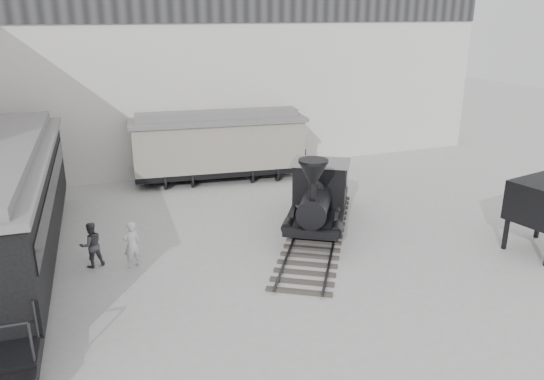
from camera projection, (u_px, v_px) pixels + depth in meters
name	position (u px, v px, depth m)	size (l,w,h in m)	color
ground	(324.00, 280.00, 17.78)	(90.00, 90.00, 0.00)	#9E9E9B
north_wall	(205.00, 69.00, 29.24)	(34.00, 2.51, 11.00)	silver
locomotive	(319.00, 199.00, 21.63)	(7.13, 9.52, 3.50)	#2F2925
boxcar	(218.00, 144.00, 27.85)	(9.33, 3.92, 3.71)	black
passenger_coach	(6.00, 208.00, 18.07)	(4.04, 15.15, 4.01)	black
visitor_a	(132.00, 245.00, 18.47)	(0.62, 0.41, 1.70)	silver
visitor_b	(91.00, 245.00, 18.51)	(0.80, 0.62, 1.65)	#424147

